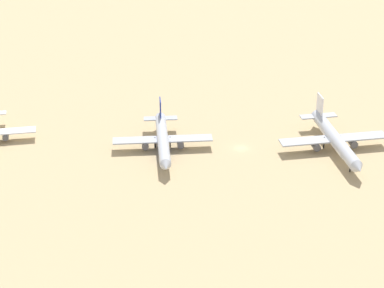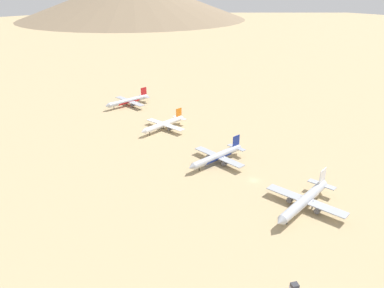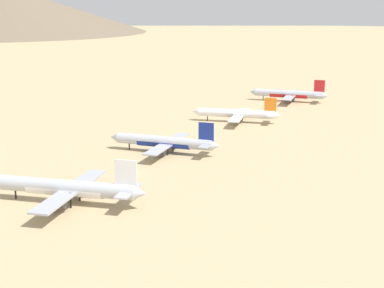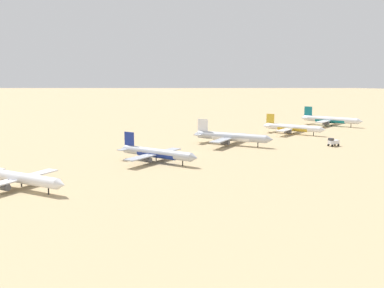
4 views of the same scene
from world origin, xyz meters
TOP-DOWN VIEW (x-y plane):
  - ground_plane at (0.00, 0.00)m, footprint 1800.00×1800.00m
  - parked_jet_0 at (-20.63, -128.31)m, footprint 36.71×29.74m
  - parked_jet_1 at (-9.90, -75.40)m, footprint 34.88×28.40m
  - parked_jet_2 at (-0.72, -23.29)m, footprint 36.48×29.54m
  - parked_jet_3 at (3.72, 27.25)m, footprint 40.21×32.75m

SIDE VIEW (x-z plane):
  - ground_plane at x=0.00m, z-range 0.00..0.00m
  - parked_jet_1 at x=-9.90m, z-range -1.64..8.41m
  - parked_jet_2 at x=-0.72m, z-range -1.77..8.79m
  - parked_jet_0 at x=-20.63m, z-range -1.78..8.84m
  - parked_jet_3 at x=3.72m, z-range -1.94..9.65m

